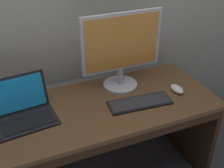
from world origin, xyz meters
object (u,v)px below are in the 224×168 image
object	(u,v)px
laptop_black	(23,109)
external_monitor	(121,52)
computer_mouse	(177,89)
wired_keyboard	(140,103)

from	to	relation	value
laptop_black	external_monitor	world-z (taller)	external_monitor
laptop_black	computer_mouse	world-z (taller)	laptop_black
laptop_black	computer_mouse	bearing A→B (deg)	-6.50
laptop_black	computer_mouse	xyz separation A→B (m)	(1.01, -0.11, -0.04)
computer_mouse	wired_keyboard	bearing A→B (deg)	-176.05
computer_mouse	external_monitor	bearing A→B (deg)	147.03
wired_keyboard	computer_mouse	bearing A→B (deg)	5.61
wired_keyboard	laptop_black	bearing A→B (deg)	168.45
laptop_black	wired_keyboard	size ratio (longest dim) A/B	0.87
laptop_black	external_monitor	bearing A→B (deg)	7.39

